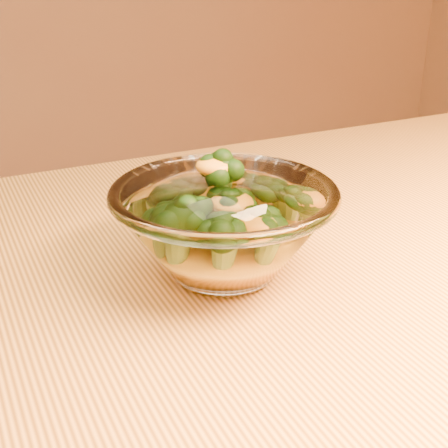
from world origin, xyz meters
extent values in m
cube|color=gold|center=(0.00, 0.00, 0.73)|extent=(1.20, 0.80, 0.04)
cylinder|color=brown|center=(0.54, 0.34, 0.35)|extent=(0.06, 0.06, 0.71)
ellipsoid|color=white|center=(-0.01, 0.07, 0.76)|extent=(0.08, 0.08, 0.02)
torus|color=white|center=(-0.01, 0.07, 0.82)|extent=(0.19, 0.19, 0.01)
ellipsoid|color=orange|center=(-0.01, 0.07, 0.78)|extent=(0.10, 0.10, 0.03)
camera|label=1|loc=(-0.22, -0.35, 1.01)|focal=50.00mm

